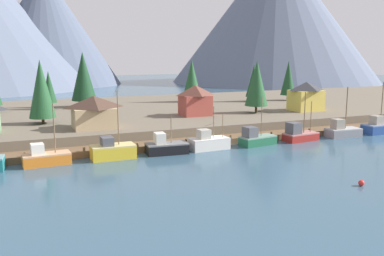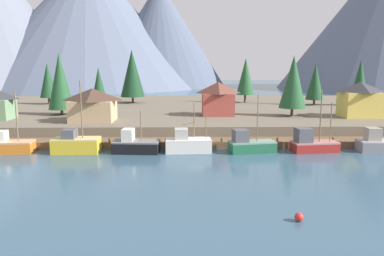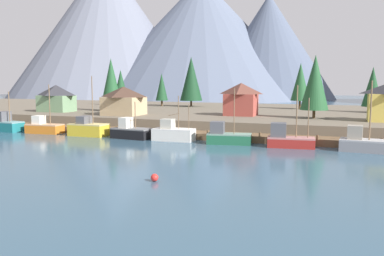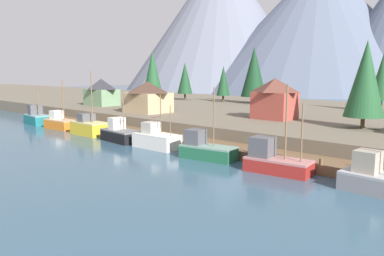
{
  "view_description": "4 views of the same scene",
  "coord_description": "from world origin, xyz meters",
  "px_view_note": "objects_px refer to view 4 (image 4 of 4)",
  "views": [
    {
      "loc": [
        -28.47,
        -61.14,
        15.23
      ],
      "look_at": [
        -1.58,
        3.6,
        2.61
      ],
      "focal_mm": 39.57,
      "sensor_mm": 36.0,
      "label": 1
    },
    {
      "loc": [
        -1.35,
        -53.48,
        12.21
      ],
      "look_at": [
        -0.23,
        3.35,
        2.49
      ],
      "focal_mm": 35.93,
      "sensor_mm": 36.0,
      "label": 2
    },
    {
      "loc": [
        23.24,
        -57.23,
        8.96
      ],
      "look_at": [
        0.76,
        1.94,
        1.59
      ],
      "focal_mm": 37.51,
      "sensor_mm": 36.0,
      "label": 3
    },
    {
      "loc": [
        34.46,
        -33.35,
        9.6
      ],
      "look_at": [
        1.14,
        2.82,
        2.3
      ],
      "focal_mm": 35.28,
      "sensor_mm": 36.0,
      "label": 4
    }
  ],
  "objects_px": {
    "fishing_boat_red": "(274,160)",
    "house_red": "(275,98)",
    "fishing_boat_orange": "(60,123)",
    "house_green": "(101,92)",
    "fishing_boat_white": "(156,139)",
    "fishing_boat_green": "(206,149)",
    "conifer_centre": "(254,72)",
    "house_tan": "(148,97)",
    "fishing_boat_yellow": "(89,127)",
    "fishing_boat_grey": "(380,180)",
    "fishing_boat_teal": "(37,118)",
    "conifer_near_left": "(366,79)",
    "conifer_back_right": "(185,78)",
    "conifer_far_left": "(223,81)",
    "conifer_back_left": "(383,76)",
    "fishing_boat_black": "(121,134)"
  },
  "relations": [
    {
      "from": "fishing_boat_red",
      "to": "house_red",
      "type": "bearing_deg",
      "value": 113.94
    },
    {
      "from": "fishing_boat_orange",
      "to": "house_green",
      "type": "xyz_separation_m",
      "value": [
        -9.28,
        14.78,
        4.39
      ]
    },
    {
      "from": "fishing_boat_white",
      "to": "fishing_boat_green",
      "type": "bearing_deg",
      "value": -4.47
    },
    {
      "from": "fishing_boat_white",
      "to": "conifer_centre",
      "type": "xyz_separation_m",
      "value": [
        -12.95,
        41.64,
        8.5
      ]
    },
    {
      "from": "fishing_boat_orange",
      "to": "house_tan",
      "type": "relative_size",
      "value": 1.15
    },
    {
      "from": "fishing_boat_yellow",
      "to": "house_red",
      "type": "distance_m",
      "value": 28.83
    },
    {
      "from": "fishing_boat_grey",
      "to": "house_green",
      "type": "height_order",
      "value": "fishing_boat_grey"
    },
    {
      "from": "fishing_boat_teal",
      "to": "conifer_near_left",
      "type": "height_order",
      "value": "conifer_near_left"
    },
    {
      "from": "fishing_boat_yellow",
      "to": "fishing_boat_grey",
      "type": "xyz_separation_m",
      "value": [
        42.07,
        -0.08,
        -0.11
      ]
    },
    {
      "from": "fishing_boat_yellow",
      "to": "fishing_boat_grey",
      "type": "bearing_deg",
      "value": -0.52
    },
    {
      "from": "fishing_boat_grey",
      "to": "fishing_boat_yellow",
      "type": "bearing_deg",
      "value": -176.74
    },
    {
      "from": "fishing_boat_white",
      "to": "house_tan",
      "type": "bearing_deg",
      "value": 139.5
    },
    {
      "from": "house_tan",
      "to": "fishing_boat_red",
      "type": "bearing_deg",
      "value": -20.67
    },
    {
      "from": "house_tan",
      "to": "conifer_back_right",
      "type": "height_order",
      "value": "conifer_back_right"
    },
    {
      "from": "fishing_boat_yellow",
      "to": "fishing_boat_white",
      "type": "bearing_deg",
      "value": -0.26
    },
    {
      "from": "fishing_boat_white",
      "to": "fishing_boat_green",
      "type": "height_order",
      "value": "fishing_boat_green"
    },
    {
      "from": "fishing_boat_red",
      "to": "conifer_near_left",
      "type": "bearing_deg",
      "value": 76.66
    },
    {
      "from": "house_red",
      "to": "conifer_far_left",
      "type": "bearing_deg",
      "value": 141.21
    },
    {
      "from": "house_green",
      "to": "conifer_back_right",
      "type": "xyz_separation_m",
      "value": [
        1.38,
        24.46,
        2.65
      ]
    },
    {
      "from": "house_red",
      "to": "conifer_near_left",
      "type": "xyz_separation_m",
      "value": [
        13.48,
        -1.37,
        3.12
      ]
    },
    {
      "from": "fishing_boat_orange",
      "to": "fishing_boat_grey",
      "type": "xyz_separation_m",
      "value": [
        51.27,
        -0.12,
        0.05
      ]
    },
    {
      "from": "house_tan",
      "to": "fishing_boat_orange",
      "type": "bearing_deg",
      "value": -125.83
    },
    {
      "from": "house_red",
      "to": "conifer_centre",
      "type": "height_order",
      "value": "conifer_centre"
    },
    {
      "from": "conifer_back_left",
      "to": "fishing_boat_grey",
      "type": "bearing_deg",
      "value": -73.54
    },
    {
      "from": "fishing_boat_white",
      "to": "fishing_boat_teal",
      "type": "bearing_deg",
      "value": 177.67
    },
    {
      "from": "conifer_far_left",
      "to": "fishing_boat_orange",
      "type": "bearing_deg",
      "value": -95.23
    },
    {
      "from": "fishing_boat_orange",
      "to": "fishing_boat_white",
      "type": "bearing_deg",
      "value": -4.0
    },
    {
      "from": "fishing_boat_grey",
      "to": "conifer_back_right",
      "type": "height_order",
      "value": "conifer_back_right"
    },
    {
      "from": "house_tan",
      "to": "house_green",
      "type": "bearing_deg",
      "value": 171.96
    },
    {
      "from": "conifer_centre",
      "to": "conifer_far_left",
      "type": "height_order",
      "value": "conifer_centre"
    },
    {
      "from": "fishing_boat_black",
      "to": "fishing_boat_red",
      "type": "height_order",
      "value": "fishing_boat_red"
    },
    {
      "from": "house_green",
      "to": "conifer_far_left",
      "type": "bearing_deg",
      "value": 63.17
    },
    {
      "from": "conifer_back_left",
      "to": "fishing_boat_teal",
      "type": "bearing_deg",
      "value": -138.58
    },
    {
      "from": "conifer_back_left",
      "to": "conifer_far_left",
      "type": "relative_size",
      "value": 1.26
    },
    {
      "from": "fishing_boat_white",
      "to": "conifer_back_right",
      "type": "height_order",
      "value": "conifer_back_right"
    },
    {
      "from": "fishing_boat_white",
      "to": "house_red",
      "type": "bearing_deg",
      "value": 70.48
    },
    {
      "from": "fishing_boat_teal",
      "to": "fishing_boat_orange",
      "type": "xyz_separation_m",
      "value": [
        8.42,
        0.12,
        -0.18
      ]
    },
    {
      "from": "fishing_boat_green",
      "to": "conifer_back_right",
      "type": "relative_size",
      "value": 0.84
    },
    {
      "from": "fishing_boat_white",
      "to": "house_tan",
      "type": "distance_m",
      "value": 20.3
    },
    {
      "from": "house_red",
      "to": "conifer_back_left",
      "type": "bearing_deg",
      "value": 69.14
    },
    {
      "from": "house_red",
      "to": "conifer_back_right",
      "type": "relative_size",
      "value": 0.64
    },
    {
      "from": "fishing_boat_orange",
      "to": "house_tan",
      "type": "height_order",
      "value": "fishing_boat_orange"
    },
    {
      "from": "fishing_boat_teal",
      "to": "house_red",
      "type": "distance_m",
      "value": 43.46
    },
    {
      "from": "conifer_back_left",
      "to": "conifer_centre",
      "type": "height_order",
      "value": "conifer_centre"
    },
    {
      "from": "house_green",
      "to": "conifer_far_left",
      "type": "relative_size",
      "value": 0.85
    },
    {
      "from": "house_green",
      "to": "conifer_centre",
      "type": "relative_size",
      "value": 0.57
    },
    {
      "from": "fishing_boat_black",
      "to": "fishing_boat_teal",
      "type": "bearing_deg",
      "value": -175.93
    },
    {
      "from": "house_green",
      "to": "conifer_back_right",
      "type": "height_order",
      "value": "conifer_back_right"
    },
    {
      "from": "conifer_near_left",
      "to": "house_tan",
      "type": "bearing_deg",
      "value": -171.1
    },
    {
      "from": "fishing_boat_red",
      "to": "house_green",
      "type": "distance_m",
      "value": 53.3
    }
  ]
}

